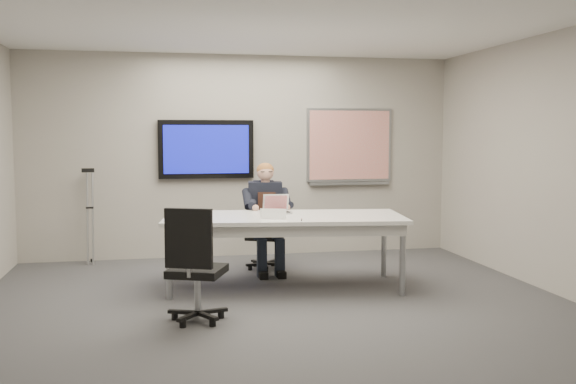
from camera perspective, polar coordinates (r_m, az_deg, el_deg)
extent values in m
cube|color=#3D3D3F|center=(6.25, -0.51, -10.69)|extent=(6.00, 6.00, 0.02)
cube|color=white|center=(6.11, -0.53, 15.45)|extent=(6.00, 6.00, 0.02)
cube|color=#A39D93|center=(8.98, -4.11, 3.20)|extent=(6.00, 0.02, 2.80)
cube|color=#A39D93|center=(3.13, 9.80, -0.60)|extent=(6.00, 0.02, 2.80)
cube|color=#A39D93|center=(7.21, 23.61, 2.28)|extent=(0.02, 6.00, 2.80)
cube|color=white|center=(7.11, -0.32, -2.28)|extent=(2.74, 1.42, 0.04)
cube|color=silver|center=(7.12, -0.32, -2.98)|extent=(2.62, 1.30, 0.11)
cylinder|color=#919599|center=(6.76, -10.55, -6.24)|extent=(0.07, 0.07, 0.76)
cylinder|color=#919599|center=(6.91, 10.15, -5.98)|extent=(0.07, 0.07, 0.76)
cylinder|color=#919599|center=(7.65, -9.75, -4.88)|extent=(0.07, 0.07, 0.76)
cylinder|color=#919599|center=(7.79, 8.52, -4.69)|extent=(0.07, 0.07, 0.76)
cube|color=black|center=(8.88, -7.28, 3.79)|extent=(1.30, 0.08, 0.80)
cube|color=#0C118D|center=(8.84, -7.26, 3.78)|extent=(1.16, 0.01, 0.66)
cube|color=#919599|center=(9.28, 5.47, 4.18)|extent=(1.25, 0.04, 1.05)
cube|color=silver|center=(9.26, 5.51, 4.17)|extent=(1.18, 0.01, 0.98)
cube|color=#919599|center=(9.27, 5.50, 0.77)|extent=(1.18, 0.05, 0.04)
cylinder|color=#919599|center=(8.17, -2.07, -5.09)|extent=(0.05, 0.05, 0.33)
cube|color=black|center=(8.14, -2.07, -3.95)|extent=(0.55, 0.55, 0.06)
cube|color=black|center=(8.29, -1.74, -1.69)|extent=(0.37, 0.19, 0.47)
cylinder|color=#919599|center=(5.98, -8.04, -8.67)|extent=(0.06, 0.06, 0.37)
cube|color=black|center=(5.94, -8.07, -6.96)|extent=(0.61, 0.61, 0.07)
cube|color=black|center=(5.67, -8.83, -4.11)|extent=(0.41, 0.21, 0.53)
cube|color=black|center=(8.06, -2.05, -1.13)|extent=(0.44, 0.29, 0.58)
cube|color=#351D15|center=(7.93, -1.91, -1.01)|extent=(0.22, 0.05, 0.28)
sphere|color=tan|center=(7.99, -2.03, 1.75)|extent=(0.21, 0.21, 0.21)
ellipsoid|color=brown|center=(8.01, -2.04, 1.96)|extent=(0.22, 0.22, 0.18)
cube|color=#B8B8BB|center=(7.29, -0.91, -1.86)|extent=(0.30, 0.21, 0.02)
cube|color=black|center=(7.28, -0.89, -1.80)|extent=(0.25, 0.15, 0.00)
cube|color=#B8B8BB|center=(7.41, -1.10, -0.93)|extent=(0.30, 0.08, 0.20)
cube|color=red|center=(7.40, -1.09, -0.92)|extent=(0.26, 0.06, 0.16)
cylinder|color=black|center=(6.73, 1.22, -2.47)|extent=(0.04, 0.13, 0.01)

